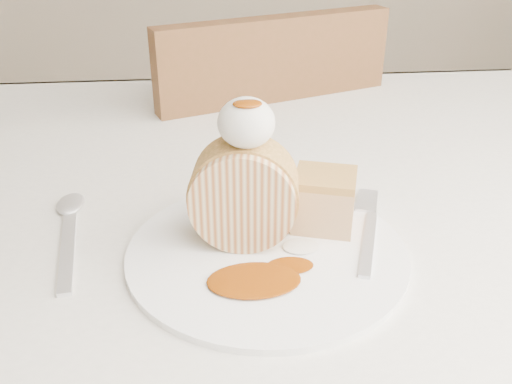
{
  "coord_description": "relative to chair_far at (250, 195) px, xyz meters",
  "views": [
    {
      "loc": [
        -0.11,
        -0.42,
        1.08
      ],
      "look_at": [
        -0.06,
        0.05,
        0.82
      ],
      "focal_mm": 40.0,
      "sensor_mm": 36.0,
      "label": 1
    }
  ],
  "objects": [
    {
      "name": "whipped_cream",
      "position": [
        -0.05,
        -0.55,
        0.38
      ],
      "size": [
        0.05,
        0.05,
        0.05
      ],
      "primitive_type": "ellipsoid",
      "color": "silver",
      "rests_on": "roulade_slice"
    },
    {
      "name": "cake_chunk",
      "position": [
        0.03,
        -0.53,
        0.28
      ],
      "size": [
        0.08,
        0.07,
        0.05
      ],
      "primitive_type": "cube",
      "rotation": [
        0.0,
        0.0,
        -0.29
      ],
      "color": "tan",
      "rests_on": "plate"
    },
    {
      "name": "chair_far",
      "position": [
        0.0,
        0.0,
        0.0
      ],
      "size": [
        0.54,
        0.54,
        0.89
      ],
      "rotation": [
        0.0,
        0.0,
        3.49
      ],
      "color": "brown",
      "rests_on": "ground"
    },
    {
      "name": "fork",
      "position": [
        0.07,
        -0.57,
        0.25
      ],
      "size": [
        0.08,
        0.16,
        0.0
      ],
      "primitive_type": "cube",
      "rotation": [
        0.0,
        0.0,
        -0.33
      ],
      "color": "silver",
      "rests_on": "plate"
    },
    {
      "name": "caramel_pool",
      "position": [
        -0.05,
        -0.62,
        0.25
      ],
      "size": [
        0.1,
        0.08,
        0.0
      ],
      "primitive_type": null,
      "rotation": [
        0.0,
        0.0,
        -0.29
      ],
      "color": "#743004",
      "rests_on": "plate"
    },
    {
      "name": "table",
      "position": [
        0.02,
        -0.41,
        0.15
      ],
      "size": [
        1.4,
        0.9,
        0.75
      ],
      "color": "silver",
      "rests_on": "ground"
    },
    {
      "name": "plate",
      "position": [
        -0.03,
        -0.57,
        0.25
      ],
      "size": [
        0.35,
        0.35,
        0.01
      ],
      "primitive_type": "cylinder",
      "rotation": [
        0.0,
        0.0,
        -0.29
      ],
      "color": "white",
      "rests_on": "table"
    },
    {
      "name": "caramel_drizzle",
      "position": [
        -0.05,
        -0.55,
        0.4
      ],
      "size": [
        0.03,
        0.02,
        0.01
      ],
      "primitive_type": "ellipsoid",
      "color": "#743004",
      "rests_on": "whipped_cream"
    },
    {
      "name": "roulade_slice",
      "position": [
        -0.05,
        -0.55,
        0.3
      ],
      "size": [
        0.11,
        0.07,
        0.1
      ],
      "primitive_type": "cylinder",
      "rotation": [
        1.57,
        0.0,
        -0.15
      ],
      "color": "beige",
      "rests_on": "plate"
    },
    {
      "name": "spoon",
      "position": [
        -0.23,
        -0.54,
        0.24
      ],
      "size": [
        0.05,
        0.18,
        0.0
      ],
      "primitive_type": "cube",
      "rotation": [
        0.0,
        0.0,
        0.15
      ],
      "color": "silver",
      "rests_on": "table"
    }
  ]
}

